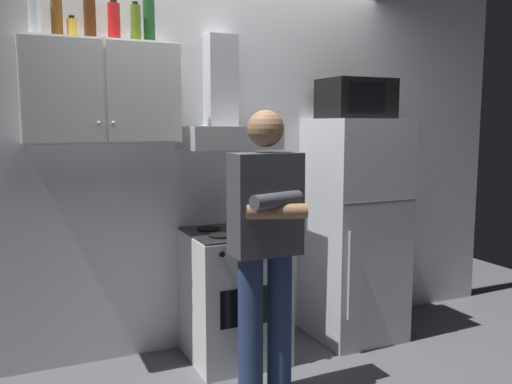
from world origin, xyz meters
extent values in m
plane|color=#4C4C51|center=(0.00, 0.00, 0.00)|extent=(7.00, 7.00, 0.00)
cube|color=white|center=(0.00, 0.60, 1.35)|extent=(4.80, 0.10, 2.70)
cube|color=white|center=(-0.85, 0.38, 1.75)|extent=(0.90, 0.34, 0.60)
cube|color=white|center=(-1.07, 0.20, 1.75)|extent=(0.43, 0.01, 0.58)
cube|color=white|center=(-0.62, 0.20, 1.75)|extent=(0.43, 0.01, 0.58)
sphere|color=#B2B2B7|center=(-0.89, 0.19, 1.57)|extent=(0.02, 0.02, 0.02)
sphere|color=#B2B2B7|center=(-0.81, 0.19, 1.57)|extent=(0.02, 0.02, 0.02)
cube|color=silver|center=(-0.05, 0.25, 0.42)|extent=(0.60, 0.60, 0.85)
cube|color=black|center=(-0.05, 0.25, 0.86)|extent=(0.59, 0.59, 0.01)
cube|color=black|center=(-0.05, -0.05, 0.45)|extent=(0.42, 0.01, 0.24)
cylinder|color=black|center=(-0.18, 0.13, 0.87)|extent=(0.16, 0.16, 0.01)
cylinder|color=black|center=(0.08, 0.13, 0.87)|extent=(0.16, 0.16, 0.01)
cylinder|color=black|center=(-0.18, 0.37, 0.87)|extent=(0.16, 0.16, 0.01)
cylinder|color=black|center=(0.08, 0.37, 0.87)|extent=(0.16, 0.16, 0.01)
cylinder|color=black|center=(-0.25, -0.06, 0.80)|extent=(0.04, 0.02, 0.04)
cylinder|color=black|center=(-0.12, -0.06, 0.80)|extent=(0.04, 0.02, 0.04)
cylinder|color=black|center=(0.02, -0.06, 0.80)|extent=(0.04, 0.02, 0.04)
cylinder|color=black|center=(0.15, -0.06, 0.80)|extent=(0.04, 0.02, 0.04)
cube|color=#B7BABF|center=(-0.05, 0.33, 1.47)|extent=(0.60, 0.44, 0.15)
cube|color=#B7BABF|center=(-0.05, 0.47, 1.85)|extent=(0.20, 0.16, 0.60)
cube|color=silver|center=(0.90, 0.25, 0.80)|extent=(0.60, 0.60, 1.60)
cube|color=#4C4C4C|center=(0.90, -0.05, 1.04)|extent=(0.59, 0.01, 0.01)
cylinder|color=silver|center=(0.65, -0.06, 0.56)|extent=(0.02, 0.02, 0.60)
cube|color=black|center=(0.90, 0.27, 1.74)|extent=(0.48, 0.36, 0.28)
cube|color=black|center=(0.86, 0.09, 1.74)|extent=(0.30, 0.01, 0.20)
cylinder|color=navy|center=(-0.19, -0.35, 0.42)|extent=(0.14, 0.14, 0.85)
cylinder|color=navy|center=(-0.01, -0.35, 0.42)|extent=(0.14, 0.14, 0.85)
cube|color=#3F3F47|center=(-0.10, -0.35, 1.13)|extent=(0.38, 0.20, 0.56)
cylinder|color=#3F3F47|center=(-0.10, -0.49, 1.17)|extent=(0.33, 0.17, 0.08)
cylinder|color=#8C6647|center=(-0.10, -0.49, 1.11)|extent=(0.33, 0.17, 0.08)
sphere|color=#8C6647|center=(-0.10, -0.35, 1.54)|extent=(0.20, 0.20, 0.20)
cylinder|color=#B7BABF|center=(0.08, 0.13, 0.92)|extent=(0.20, 0.20, 0.10)
cylinder|color=black|center=(-0.04, 0.13, 0.96)|extent=(0.05, 0.01, 0.01)
cylinder|color=black|center=(0.20, 0.13, 0.96)|extent=(0.05, 0.01, 0.01)
cylinder|color=gold|center=(-1.00, 0.39, 2.11)|extent=(0.06, 0.06, 0.12)
cylinder|color=black|center=(-1.00, 0.39, 2.18)|extent=(0.03, 0.03, 0.02)
cylinder|color=silver|center=(-1.19, 0.40, 2.20)|extent=(0.07, 0.07, 0.30)
cylinder|color=#19471E|center=(-0.54, 0.40, 2.22)|extent=(0.07, 0.07, 0.33)
cylinder|color=red|center=(-0.76, 0.38, 2.16)|extent=(0.07, 0.07, 0.22)
cylinder|color=black|center=(-0.76, 0.38, 2.28)|extent=(0.04, 0.04, 0.02)
cylinder|color=brown|center=(-1.08, 0.40, 2.17)|extent=(0.07, 0.07, 0.24)
cylinder|color=#47230F|center=(-0.89, 0.40, 2.20)|extent=(0.07, 0.07, 0.29)
cylinder|color=#4C6B19|center=(-0.63, 0.37, 2.16)|extent=(0.06, 0.06, 0.22)
cylinder|color=black|center=(-0.63, 0.37, 2.28)|extent=(0.03, 0.03, 0.02)
camera|label=1|loc=(-1.33, -2.98, 1.57)|focal=37.74mm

